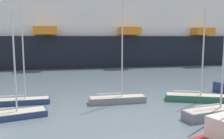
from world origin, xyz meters
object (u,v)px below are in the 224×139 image
at_px(sailboat_2, 118,98).
at_px(sailboat_3, 216,111).
at_px(sailboat_5, 21,99).
at_px(cruise_ship, 119,35).
at_px(fishing_boat_0, 224,139).
at_px(sailboat_0, 196,97).
at_px(sailboat_4, 11,114).

distance_m(sailboat_2, sailboat_3, 8.61).
xyz_separation_m(sailboat_5, cruise_ship, (15.98, 33.43, 6.11)).
bearing_deg(fishing_boat_0, sailboat_3, 40.81).
bearing_deg(sailboat_0, sailboat_3, -81.49).
bearing_deg(cruise_ship, sailboat_5, -117.43).
bearing_deg(sailboat_5, sailboat_2, -9.77).
height_order(sailboat_3, sailboat_4, sailboat_3).
xyz_separation_m(sailboat_4, fishing_boat_0, (12.63, -7.62, 0.31)).
xyz_separation_m(sailboat_4, sailboat_5, (-0.06, 4.06, 0.09)).
xyz_separation_m(sailboat_0, sailboat_2, (-7.63, 0.67, 0.02)).
distance_m(sailboat_0, sailboat_2, 7.66).
height_order(fishing_boat_0, cruise_ship, cruise_ship).
relative_size(sailboat_0, sailboat_2, 0.93).
xyz_separation_m(sailboat_0, sailboat_4, (-16.48, -2.30, -0.09)).
xyz_separation_m(sailboat_2, fishing_boat_0, (3.78, -10.59, 0.20)).
bearing_deg(sailboat_4, cruise_ship, 50.78).
bearing_deg(sailboat_5, sailboat_3, -25.51).
relative_size(sailboat_0, cruise_ship, 0.08).
relative_size(sailboat_2, cruise_ship, 0.08).
bearing_deg(sailboat_2, fishing_boat_0, -72.21).
relative_size(sailboat_0, fishing_boat_0, 1.60).
bearing_deg(sailboat_2, sailboat_5, 171.18).
bearing_deg(sailboat_5, fishing_boat_0, -45.42).
distance_m(sailboat_4, sailboat_5, 4.06).
height_order(sailboat_2, cruise_ship, cruise_ship).
bearing_deg(sailboat_3, sailboat_4, 158.86).
xyz_separation_m(sailboat_0, sailboat_5, (-16.54, 1.76, 0.01)).
xyz_separation_m(sailboat_3, sailboat_4, (-15.53, 2.46, -0.15)).
relative_size(sailboat_4, fishing_boat_0, 1.46).
bearing_deg(sailboat_0, cruise_ship, 110.68).
height_order(sailboat_4, cruise_ship, cruise_ship).
xyz_separation_m(sailboat_2, sailboat_3, (6.68, -5.44, 0.04)).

